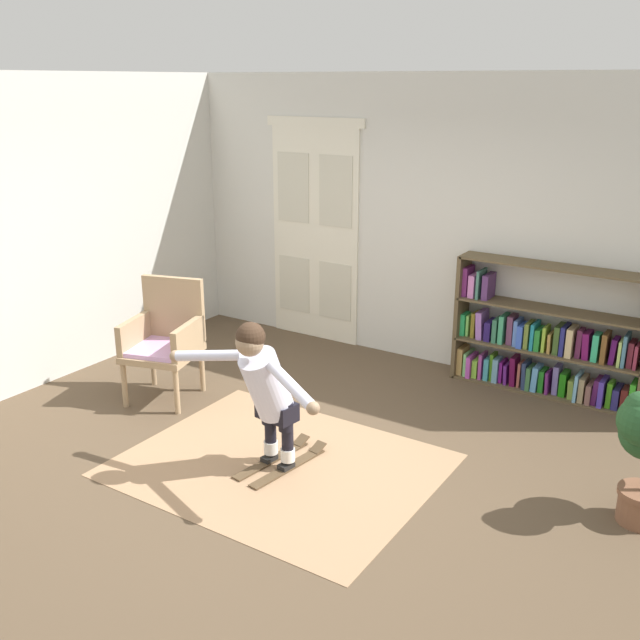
{
  "coord_description": "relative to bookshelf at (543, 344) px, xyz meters",
  "views": [
    {
      "loc": [
        2.83,
        -4.03,
        2.82
      ],
      "look_at": [
        -0.05,
        0.42,
        1.05
      ],
      "focal_mm": 40.45,
      "sensor_mm": 36.0,
      "label": 1
    }
  ],
  "objects": [
    {
      "name": "ground_plane",
      "position": [
        -1.16,
        -2.39,
        -0.48
      ],
      "size": [
        7.2,
        7.2,
        0.0
      ],
      "primitive_type": "plane",
      "color": "brown"
    },
    {
      "name": "back_wall",
      "position": [
        -1.16,
        0.21,
        0.97
      ],
      "size": [
        6.0,
        0.1,
        2.9
      ],
      "primitive_type": "cube",
      "color": "silver",
      "rests_on": "ground"
    },
    {
      "name": "side_wall_left",
      "position": [
        -4.16,
        -1.99,
        0.97
      ],
      "size": [
        0.1,
        6.0,
        2.9
      ],
      "primitive_type": "cube",
      "color": "silver",
      "rests_on": "ground"
    },
    {
      "name": "double_door",
      "position": [
        -2.64,
        0.15,
        0.75
      ],
      "size": [
        1.22,
        0.05,
        2.45
      ],
      "color": "silver",
      "rests_on": "ground"
    },
    {
      "name": "rug",
      "position": [
        -1.26,
        -2.47,
        -0.47
      ],
      "size": [
        2.33,
        1.86,
        0.01
      ],
      "primitive_type": "cube",
      "color": "#A17C5A",
      "rests_on": "ground"
    },
    {
      "name": "bookshelf",
      "position": [
        0.0,
        0.0,
        0.0
      ],
      "size": [
        1.76,
        0.3,
        1.24
      ],
      "color": "brown",
      "rests_on": "ground"
    },
    {
      "name": "wicker_chair",
      "position": [
        -2.89,
        -1.97,
        0.11
      ],
      "size": [
        0.74,
        0.74,
        1.1
      ],
      "color": "tan",
      "rests_on": "ground"
    },
    {
      "name": "skis_pair",
      "position": [
        -1.25,
        -2.44,
        -0.45
      ],
      "size": [
        0.38,
        0.81,
        0.07
      ],
      "color": "brown",
      "rests_on": "rug"
    },
    {
      "name": "person_skier",
      "position": [
        -1.27,
        -2.61,
        0.26
      ],
      "size": [
        1.48,
        0.67,
        1.15
      ],
      "color": "white",
      "rests_on": "skis_pair"
    }
  ]
}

